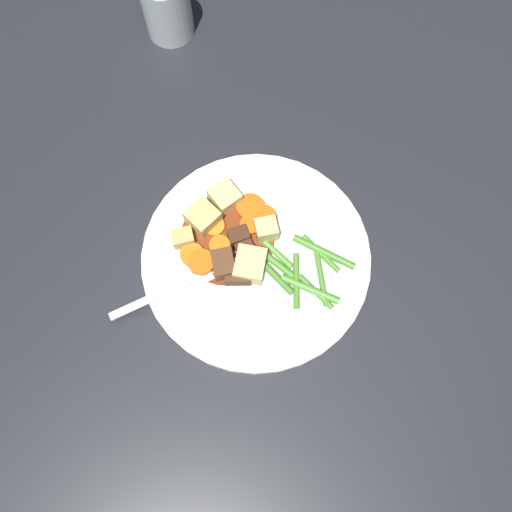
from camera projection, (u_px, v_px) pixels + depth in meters
The scene contains 30 objects.
ground_plane at pixel (256, 260), 0.65m from camera, with size 3.00×3.00×0.00m, color #26282D.
dinner_plate at pixel (256, 258), 0.64m from camera, with size 0.29×0.29×0.02m, color white.
stew_sauce at pixel (227, 239), 0.64m from camera, with size 0.12×0.12×0.00m, color brown.
carrot_slice_0 at pixel (250, 208), 0.65m from camera, with size 0.04×0.04×0.01m, color orange.
carrot_slice_1 at pixel (214, 227), 0.64m from camera, with size 0.03×0.03×0.01m, color orange.
carrot_slice_2 at pixel (250, 226), 0.64m from camera, with size 0.03×0.03×0.01m, color orange.
carrot_slice_3 at pixel (220, 246), 0.63m from camera, with size 0.03×0.03×0.01m, color orange.
carrot_slice_4 at pixel (202, 262), 0.63m from camera, with size 0.03×0.03×0.01m, color orange.
carrot_slice_5 at pixel (192, 255), 0.63m from camera, with size 0.03×0.03×0.01m, color orange.
carrot_slice_6 at pixel (264, 218), 0.64m from camera, with size 0.03×0.03×0.01m, color orange.
potato_chunk_0 at pixel (183, 238), 0.63m from camera, with size 0.03×0.02×0.02m, color #DBBC6B.
potato_chunk_1 at pixel (203, 218), 0.63m from camera, with size 0.04×0.03×0.03m, color #E5CC7A.
potato_chunk_2 at pixel (264, 229), 0.63m from camera, with size 0.03×0.02×0.03m, color #EAD68C.
potato_chunk_3 at pixel (251, 265), 0.61m from camera, with size 0.04×0.04×0.03m, color #EAD68C.
potato_chunk_4 at pixel (225, 197), 0.65m from camera, with size 0.03×0.03×0.02m, color #EAD68C.
meat_chunk_0 at pixel (223, 264), 0.62m from camera, with size 0.03×0.03×0.03m, color brown.
meat_chunk_1 at pixel (238, 272), 0.62m from camera, with size 0.03×0.03×0.02m, color #56331E.
meat_chunk_2 at pixel (239, 236), 0.63m from camera, with size 0.03×0.02×0.02m, color #4C2B19.
meat_chunk_3 at pixel (246, 248), 0.63m from camera, with size 0.02×0.02×0.02m, color #4C2B19.
green_bean_0 at pixel (321, 253), 0.63m from camera, with size 0.01×0.01×0.06m, color #599E38.
green_bean_1 at pixel (277, 264), 0.63m from camera, with size 0.01×0.01×0.05m, color #599E38.
green_bean_2 at pixel (275, 252), 0.63m from camera, with size 0.01×0.01×0.06m, color #66AD42.
green_bean_3 at pixel (274, 274), 0.62m from camera, with size 0.01×0.01×0.06m, color #4C8E33.
green_bean_4 at pixel (321, 277), 0.62m from camera, with size 0.01×0.01×0.07m, color #599E38.
green_bean_5 at pixel (316, 292), 0.62m from camera, with size 0.01×0.01×0.06m, color #599E38.
green_bean_6 at pixel (310, 289), 0.62m from camera, with size 0.01×0.01×0.07m, color #66AD42.
green_bean_7 at pixel (296, 281), 0.62m from camera, with size 0.01×0.01×0.07m, color #599E38.
green_bean_8 at pixel (324, 252), 0.63m from camera, with size 0.01×0.01×0.08m, color #599E38.
fork at pixel (182, 284), 0.62m from camera, with size 0.13×0.14×0.00m.
water_glass at pixel (167, 7), 0.72m from camera, with size 0.07×0.07×0.09m, color silver.
Camera 1 is at (-0.08, 0.18, 0.62)m, focal length 35.70 mm.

